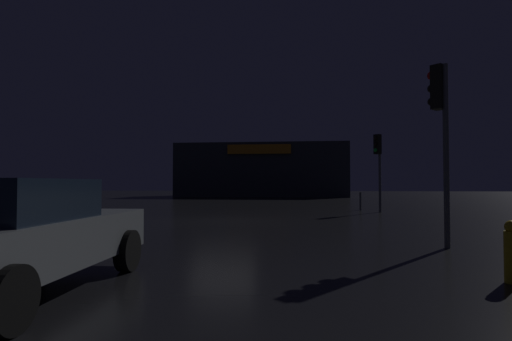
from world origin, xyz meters
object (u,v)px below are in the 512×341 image
at_px(traffic_signal_cross_left, 440,114).
at_px(fire_hydrant, 512,252).
at_px(car_near, 19,235).
at_px(traffic_signal_main, 378,155).
at_px(store_building, 262,170).

bearing_deg(traffic_signal_cross_left, fire_hydrant, -91.61).
xyz_separation_m(traffic_signal_cross_left, car_near, (-7.02, -4.81, -2.33)).
bearing_deg(traffic_signal_main, store_building, 109.29).
height_order(store_building, traffic_signal_cross_left, store_building).
xyz_separation_m(traffic_signal_main, fire_hydrant, (-0.71, -14.82, -2.46)).
distance_m(store_building, traffic_signal_cross_left, 36.27).
height_order(traffic_signal_main, traffic_signal_cross_left, traffic_signal_cross_left).
xyz_separation_m(car_near, fire_hydrant, (6.92, 1.43, -0.33)).
distance_m(traffic_signal_main, traffic_signal_cross_left, 11.46).
bearing_deg(fire_hydrant, traffic_signal_cross_left, 88.39).
bearing_deg(fire_hydrant, car_near, -168.32).
bearing_deg(traffic_signal_main, traffic_signal_cross_left, -93.08).
height_order(car_near, fire_hydrant, car_near).
bearing_deg(car_near, traffic_signal_main, 64.85).
xyz_separation_m(store_building, car_near, (0.76, -40.24, -2.11)).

